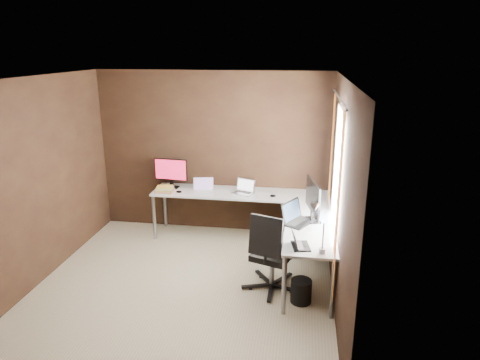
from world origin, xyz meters
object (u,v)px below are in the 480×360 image
Objects in this scene: monitor_right at (313,199)px; laptop_black_big at (296,218)px; laptop_silver at (244,190)px; drawer_pedestal at (303,232)px; laptop_white at (203,189)px; desk_lamp at (317,222)px; wastebasket at (301,291)px; monitor_left at (171,171)px; book_stack at (165,189)px; office_chair at (271,267)px; laptop_black_small at (298,243)px.

laptop_black_big is (-0.20, -0.08, -0.24)m from monitor_right.
drawer_pedestal is at bearing 0.70° from laptop_silver.
desk_lamp reaches higher than laptop_white.
wastebasket is (1.51, -1.60, -0.64)m from laptop_white.
drawer_pedestal is 1.31m from wastebasket.
desk_lamp reaches higher than monitor_left.
book_stack is (-0.04, -0.23, -0.22)m from monitor_left.
laptop_black_big is 0.69m from office_chair.
book_stack is at bearing 178.91° from laptop_white.
book_stack is at bearing 174.33° from drawer_pedestal.
laptop_white is (-1.51, 0.30, 0.48)m from drawer_pedestal.
laptop_silver is at bearing 128.98° from office_chair.
monitor_right is 1.86× the size of laptop_white.
desk_lamp is at bearing -35.27° from monitor_left.
desk_lamp reaches higher than monitor_right.
drawer_pedestal is 1.24× the size of laptop_black_big.
book_stack is 2.77m from desk_lamp.
laptop_silver is 1.97m from wastebasket.
laptop_white is 1.85m from office_chair.
laptop_white is 0.64× the size of desk_lamp.
laptop_black_small is 0.29× the size of office_chair.
office_chair reaches higher than wastebasket.
office_chair is 3.61× the size of wastebasket.
laptop_black_small is at bearing -126.97° from wastebasket.
office_chair is at bearing -109.08° from drawer_pedestal.
monitor_right is 2.24× the size of wastebasket.
drawer_pedestal is 0.60× the size of office_chair.
desk_lamp reaches higher than laptop_silver.
laptop_silver is 0.69× the size of desk_lamp.
drawer_pedestal is 2.16× the size of wastebasket.
laptop_black_small is (-0.15, -0.78, -0.25)m from monitor_right.
wastebasket is at bearing -35.12° from monitor_left.
book_stack is 0.28× the size of office_chair.
laptop_black_big reaches higher than drawer_pedestal.
monitor_right is 0.32m from laptop_black_big.
monitor_left reaches higher than office_chair.
laptop_white is 0.69× the size of laptop_black_big.
office_chair is at bearing -60.52° from laptop_white.
office_chair reaches higher than laptop_silver.
monitor_left reaches higher than laptop_black_big.
drawer_pedestal is at bearing -5.67° from book_stack.
book_stack is at bearing 41.45° from laptop_black_small.
laptop_black_small is at bearing -92.32° from drawer_pedestal.
desk_lamp reaches higher than office_chair.
laptop_silver reaches higher than laptop_white.
laptop_black_small reaches higher than wastebasket.
monitor_left is at bearing 90.48° from laptop_black_big.
laptop_white is at bearing 133.40° from wastebasket.
laptop_black_big reaches higher than laptop_black_small.
laptop_black_big reaches higher than wastebasket.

